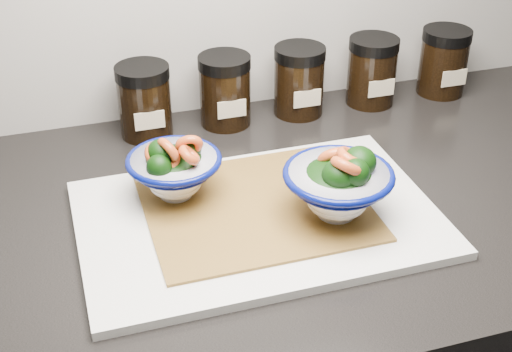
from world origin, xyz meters
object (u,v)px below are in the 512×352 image
object	(u,v)px
bowl_left	(174,169)
spice_jar_e	(444,61)
cutting_board	(258,219)
spice_jar_b	(225,90)
spice_jar_c	(299,81)
spice_jar_a	(144,101)
spice_jar_d	(372,71)
bowl_right	(339,185)

from	to	relation	value
bowl_left	spice_jar_e	xyz separation A→B (m)	(0.51, 0.21, 0.00)
cutting_board	spice_jar_e	xyz separation A→B (m)	(0.42, 0.28, 0.05)
spice_jar_b	spice_jar_c	distance (m)	0.12
spice_jar_a	spice_jar_d	distance (m)	0.38
bowl_left	spice_jar_a	distance (m)	0.21
spice_jar_a	spice_jar_e	distance (m)	0.51
spice_jar_c	spice_jar_d	xyz separation A→B (m)	(0.13, 0.00, 0.00)
cutting_board	spice_jar_c	xyz separation A→B (m)	(0.16, 0.28, 0.05)
cutting_board	spice_jar_a	bearing A→B (deg)	108.69
cutting_board	bowl_right	distance (m)	0.11
spice_jar_c	spice_jar_d	world-z (taller)	same
cutting_board	spice_jar_d	size ratio (longest dim) A/B	3.98
spice_jar_c	bowl_right	bearing A→B (deg)	-101.33
bowl_left	spice_jar_a	xyz separation A→B (m)	(-0.00, 0.21, 0.00)
cutting_board	spice_jar_d	bearing A→B (deg)	44.23
spice_jar_e	spice_jar_b	bearing A→B (deg)	180.00
bowl_right	spice_jar_a	size ratio (longest dim) A/B	1.22
spice_jar_e	cutting_board	bearing A→B (deg)	-146.47
bowl_right	spice_jar_a	bearing A→B (deg)	121.19
cutting_board	bowl_right	bearing A→B (deg)	-19.47
spice_jar_e	spice_jar_d	bearing A→B (deg)	180.00
bowl_right	spice_jar_a	distance (m)	0.36
cutting_board	spice_jar_d	world-z (taller)	spice_jar_d
bowl_right	spice_jar_b	xyz separation A→B (m)	(-0.06, 0.31, -0.00)
spice_jar_b	spice_jar_e	bearing A→B (deg)	0.00
spice_jar_b	spice_jar_d	bearing A→B (deg)	0.00
spice_jar_b	spice_jar_d	size ratio (longest dim) A/B	1.00
spice_jar_c	cutting_board	bearing A→B (deg)	-119.44
spice_jar_b	spice_jar_d	distance (m)	0.25
cutting_board	spice_jar_c	distance (m)	0.32
bowl_left	cutting_board	bearing A→B (deg)	-37.55
spice_jar_a	spice_jar_b	xyz separation A→B (m)	(0.13, 0.00, 0.00)
bowl_right	spice_jar_e	xyz separation A→B (m)	(0.32, 0.31, -0.00)
bowl_right	bowl_left	bearing A→B (deg)	150.85
spice_jar_c	spice_jar_d	size ratio (longest dim) A/B	1.00
spice_jar_c	spice_jar_e	bearing A→B (deg)	0.00
spice_jar_c	spice_jar_e	world-z (taller)	same
bowl_right	spice_jar_d	size ratio (longest dim) A/B	1.22
bowl_left	spice_jar_e	size ratio (longest dim) A/B	1.10
bowl_left	spice_jar_a	size ratio (longest dim) A/B	1.10
cutting_board	spice_jar_c	size ratio (longest dim) A/B	3.98
bowl_right	spice_jar_e	distance (m)	0.45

